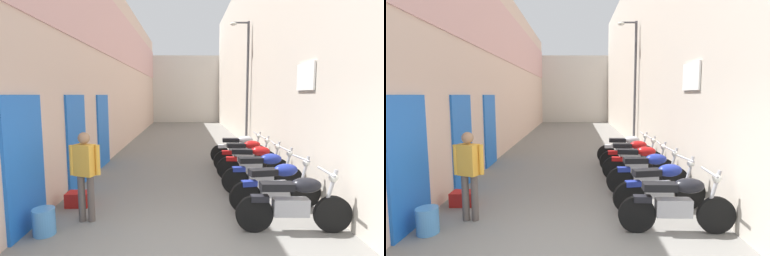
{
  "view_description": "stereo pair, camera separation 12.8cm",
  "coord_description": "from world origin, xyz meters",
  "views": [
    {
      "loc": [
        -0.04,
        -3.35,
        2.2
      ],
      "look_at": [
        0.14,
        4.68,
        1.27
      ],
      "focal_mm": 26.94,
      "sensor_mm": 36.0,
      "label": 1
    },
    {
      "loc": [
        0.09,
        -3.35,
        2.2
      ],
      "look_at": [
        0.14,
        4.68,
        1.27
      ],
      "focal_mm": 26.94,
      "sensor_mm": 36.0,
      "label": 2
    }
  ],
  "objects": [
    {
      "name": "motorcycle_fifth",
      "position": [
        1.69,
        4.73,
        0.5
      ],
      "size": [
        1.85,
        0.58,
        1.04
      ],
      "color": "black",
      "rests_on": "ground"
    },
    {
      "name": "building_right",
      "position": [
        2.83,
        9.91,
        3.84
      ],
      "size": [
        0.45,
        19.82,
        7.68
      ],
      "color": "beige",
      "rests_on": "ground"
    },
    {
      "name": "motorcycle_fourth",
      "position": [
        1.69,
        3.82,
        0.5
      ],
      "size": [
        1.84,
        0.58,
        1.04
      ],
      "color": "black",
      "rests_on": "ground"
    },
    {
      "name": "street_lamp",
      "position": [
        2.4,
        8.44,
        2.96
      ],
      "size": [
        0.79,
        0.18,
        5.11
      ],
      "color": "#47474C",
      "rests_on": "ground"
    },
    {
      "name": "ground_plane",
      "position": [
        0.0,
        7.91,
        0.0
      ],
      "size": [
        35.82,
        35.82,
        0.0
      ],
      "primitive_type": "plane",
      "color": "slate"
    },
    {
      "name": "building_far_end",
      "position": [
        0.0,
        20.82,
        2.65
      ],
      "size": [
        8.26,
        2.0,
        5.29
      ],
      "primitive_type": "cube",
      "color": "beige",
      "rests_on": "ground"
    },
    {
      "name": "motorcycle_nearest",
      "position": [
        1.69,
        1.03,
        0.5
      ],
      "size": [
        1.85,
        0.58,
        1.04
      ],
      "color": "black",
      "rests_on": "ground"
    },
    {
      "name": "motorcycle_sixth",
      "position": [
        1.69,
        5.69,
        0.5
      ],
      "size": [
        1.85,
        0.58,
        1.04
      ],
      "color": "black",
      "rests_on": "ground"
    },
    {
      "name": "water_jug_near_door",
      "position": [
        -2.28,
        1.04,
        0.21
      ],
      "size": [
        0.34,
        0.34,
        0.42
      ],
      "primitive_type": "cylinder",
      "color": "#4C8CCC",
      "rests_on": "ground"
    },
    {
      "name": "building_left",
      "position": [
        -2.82,
        9.85,
        3.16
      ],
      "size": [
        0.45,
        19.82,
        6.27
      ],
      "color": "beige",
      "rests_on": "ground"
    },
    {
      "name": "motorcycle_third",
      "position": [
        1.69,
        2.89,
        0.5
      ],
      "size": [
        1.85,
        0.58,
        1.04
      ],
      "color": "black",
      "rests_on": "ground"
    },
    {
      "name": "plastic_crate",
      "position": [
        -2.18,
        2.22,
        0.14
      ],
      "size": [
        0.44,
        0.32,
        0.28
      ],
      "primitive_type": "cube",
      "color": "red",
      "rests_on": "ground"
    },
    {
      "name": "pedestrian_by_doorway",
      "position": [
        -1.77,
        1.52,
        0.92
      ],
      "size": [
        0.52,
        0.31,
        1.57
      ],
      "color": "#564C47",
      "rests_on": "ground"
    },
    {
      "name": "motorcycle_second",
      "position": [
        1.69,
        1.92,
        0.5
      ],
      "size": [
        1.84,
        0.58,
        1.04
      ],
      "color": "black",
      "rests_on": "ground"
    }
  ]
}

